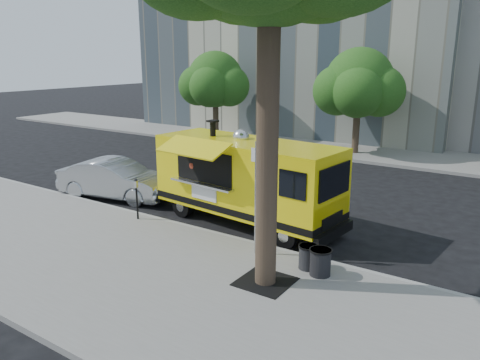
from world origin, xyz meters
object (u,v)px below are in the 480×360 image
Objects in this scene: far_tree_a at (215,80)px; trash_bin_right at (320,261)px; food_truck at (245,178)px; sedan at (116,179)px; trash_bin_left at (308,256)px; far_tree_b at (359,83)px; parking_meter at (137,194)px; sign_post at (256,192)px.

far_tree_a is 8.23× the size of trash_bin_right.
food_truck is 1.49× the size of sedan.
trash_bin_left is (8.78, -1.78, -0.26)m from sedan.
food_truck is (0.84, -12.13, -2.34)m from far_tree_b.
far_tree_b is 8.45× the size of trash_bin_right.
far_tree_a is at bearing -177.46° from far_tree_b.
trash_bin_right reaches higher than trash_bin_left.
far_tree_b is at bearing 81.90° from parking_meter.
parking_meter is at bearing -131.52° from sedan.
far_tree_b is 14.48m from parking_meter.
sign_post is 0.45× the size of food_truck.
parking_meter is at bearing 177.48° from sign_post.
far_tree_a is 19.39m from trash_bin_left.
trash_bin_left is at bearing 157.31° from trash_bin_right.
far_tree_a is at bearing 133.31° from trash_bin_left.
far_tree_a is 15.48m from food_truck.
trash_bin_left is (13.10, -13.90, -3.31)m from far_tree_a.
trash_bin_left is (1.55, -0.05, -1.38)m from sign_post.
trash_bin_right is at bearing -3.66° from parking_meter.
sedan is (-2.68, 1.53, -0.25)m from parking_meter.
food_truck is at bearing 146.31° from trash_bin_left.
trash_bin_left is at bearing -73.99° from far_tree_b.
trash_bin_right is (1.95, -0.22, -1.35)m from sign_post.
trash_bin_right is at bearing -6.32° from sign_post.
food_truck is 5.58m from sedan.
far_tree_a is at bearing 133.82° from trash_bin_right.
sedan reaches higher than trash_bin_left.
far_tree_b is 1.83× the size of sign_post.
parking_meter is (-4.55, 0.20, -0.87)m from sign_post.
parking_meter is 3.47m from food_truck.
food_truck is 11.06× the size of trash_bin_left.
far_tree_a reaches higher than food_truck.
sign_post is 0.68× the size of sedan.
far_tree_b is at bearing 106.01° from trash_bin_left.
far_tree_b is at bearing 107.28° from trash_bin_right.
far_tree_a reaches higher than trash_bin_right.
parking_meter is 6.53m from trash_bin_right.
far_tree_b is 15.25m from trash_bin_left.
far_tree_b reaches higher than food_truck.
trash_bin_right is at bearing -26.67° from food_truck.
far_tree_a is 9.01m from far_tree_b.
food_truck reaches higher than trash_bin_right.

